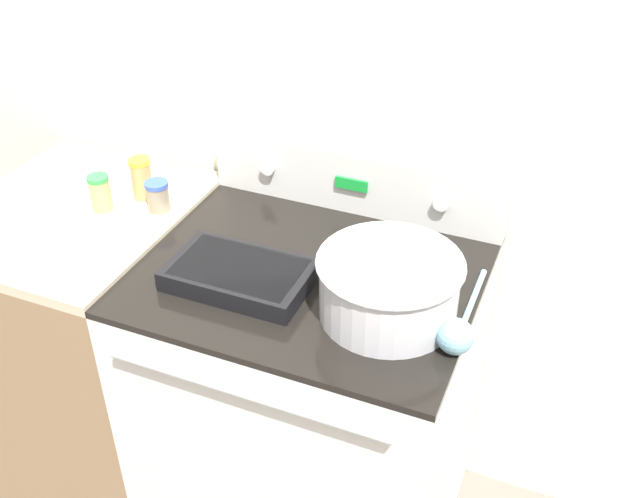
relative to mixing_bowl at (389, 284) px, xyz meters
name	(u,v)px	position (x,y,z in m)	size (l,w,h in m)	color
kitchen_wall	(366,92)	(-0.22, 0.45, 0.23)	(8.00, 0.05, 2.50)	silver
stove_range	(311,407)	(-0.22, 0.08, -0.55)	(0.81, 0.70, 0.94)	silver
control_panel	(355,182)	(-0.22, 0.39, 0.00)	(0.81, 0.07, 0.17)	silver
side_counter	(101,341)	(-0.92, 0.08, -0.54)	(0.59, 0.67, 0.95)	#896B4C
mixing_bowl	(389,284)	(0.00, 0.00, 0.00)	(0.32, 0.32, 0.15)	silver
casserole_dish	(240,274)	(-0.36, -0.03, -0.05)	(0.33, 0.20, 0.05)	black
ladle	(457,333)	(0.17, -0.05, -0.05)	(0.08, 0.33, 0.08)	#7AB2C6
spice_jar_blue_cap	(158,196)	(-0.70, 0.17, -0.03)	(0.06, 0.06, 0.08)	gray
spice_jar_yellow_cap	(141,178)	(-0.78, 0.21, -0.01)	(0.06, 0.06, 0.12)	tan
spice_jar_green_cap	(100,193)	(-0.84, 0.11, -0.02)	(0.06, 0.06, 0.10)	tan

